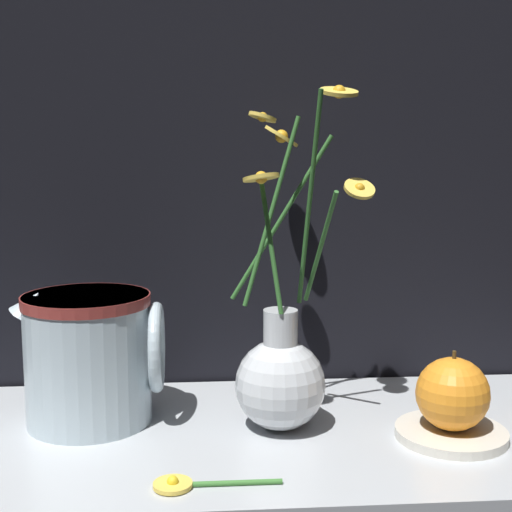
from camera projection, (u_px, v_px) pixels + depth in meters
The scene contains 7 objects.
ground_plane at pixel (245, 442), 0.78m from camera, with size 6.00×6.00×0.00m, color black.
shelf at pixel (245, 437), 0.77m from camera, with size 0.89×0.34×0.01m.
vase_with_flowers at pixel (281, 369), 0.78m from camera, with size 0.16×0.19×0.37m.
ceramic_pitcher at pixel (90, 353), 0.79m from camera, with size 0.17×0.14×0.16m.
saucer_plate at pixel (451, 433), 0.76m from camera, with size 0.12×0.12×0.01m.
orange_fruit at pixel (453, 394), 0.75m from camera, with size 0.08×0.08×0.09m.
loose_daisy at pixel (188, 484), 0.65m from camera, with size 0.12×0.04×0.01m.
Camera 1 is at (-0.04, -0.74, 0.32)m, focal length 50.00 mm.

